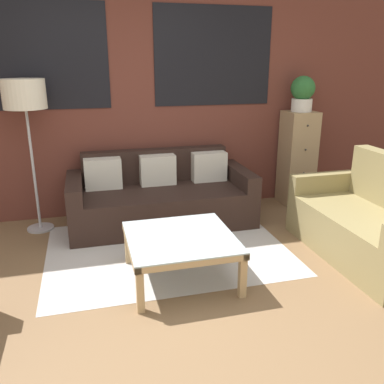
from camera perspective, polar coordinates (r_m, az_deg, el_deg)
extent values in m
plane|color=brown|center=(2.96, -1.05, -18.44)|extent=(16.00, 16.00, 0.00)
cube|color=brown|center=(4.80, -8.35, 13.54)|extent=(8.40, 0.08, 2.80)
cube|color=black|center=(4.72, -20.58, 17.43)|extent=(1.40, 0.01, 1.10)
cube|color=black|center=(4.94, 3.08, 18.46)|extent=(1.40, 0.01, 1.10)
cube|color=#BCB7B2|center=(4.01, -3.48, -7.98)|extent=(2.27, 1.70, 0.00)
cube|color=black|center=(4.48, -4.07, -2.38)|extent=(1.68, 0.72, 0.40)
cube|color=black|center=(4.84, -5.11, 1.49)|extent=(1.68, 0.16, 0.78)
cube|color=black|center=(4.46, -15.97, -1.92)|extent=(0.16, 0.88, 0.58)
cube|color=black|center=(4.77, 6.63, -0.04)|extent=(0.16, 0.88, 0.58)
cube|color=beige|center=(4.57, -12.38, 2.52)|extent=(0.40, 0.16, 0.34)
cube|color=beige|center=(4.63, -4.83, 3.09)|extent=(0.40, 0.16, 0.34)
cube|color=beige|center=(4.77, 2.41, 3.58)|extent=(0.40, 0.16, 0.34)
cube|color=olive|center=(4.08, 22.24, -5.74)|extent=(0.64, 1.27, 0.42)
cube|color=olive|center=(4.62, 18.05, -1.19)|extent=(0.80, 0.14, 0.62)
cube|color=silver|center=(3.35, -1.63, -6.29)|extent=(0.87, 0.87, 0.01)
cube|color=tan|center=(3.00, 0.19, -9.92)|extent=(0.87, 0.05, 0.05)
cube|color=tan|center=(3.72, -3.08, -4.23)|extent=(0.87, 0.05, 0.05)
cube|color=tan|center=(3.30, -8.59, -7.46)|extent=(0.05, 0.87, 0.05)
cube|color=tan|center=(3.46, 4.98, -6.03)|extent=(0.05, 0.87, 0.05)
cube|color=tan|center=(3.03, -7.31, -13.36)|extent=(0.06, 0.06, 0.38)
cube|color=tan|center=(3.21, 7.11, -11.47)|extent=(0.05, 0.06, 0.38)
cube|color=tan|center=(3.72, -9.00, -7.16)|extent=(0.06, 0.06, 0.38)
cube|color=tan|center=(3.87, 2.77, -5.96)|extent=(0.05, 0.06, 0.38)
cylinder|color=#B2B2B7|center=(4.76, -20.47, -4.75)|extent=(0.28, 0.28, 0.02)
cylinder|color=#B2B2B7|center=(4.56, -21.35, 2.80)|extent=(0.03, 0.03, 1.28)
cylinder|color=beige|center=(4.44, -22.51, 12.61)|extent=(0.42, 0.42, 0.29)
cube|color=tan|center=(5.31, 14.55, 4.62)|extent=(0.37, 0.36, 1.16)
sphere|color=#38332D|center=(5.07, 15.95, 8.94)|extent=(0.02, 0.02, 0.02)
sphere|color=#38332D|center=(5.12, 15.67, 5.73)|extent=(0.02, 0.02, 0.02)
sphere|color=#38332D|center=(5.19, 15.40, 2.59)|extent=(0.02, 0.02, 0.02)
sphere|color=#38332D|center=(5.27, 15.15, -0.47)|extent=(0.02, 0.02, 0.02)
cylinder|color=silver|center=(5.20, 15.12, 11.70)|extent=(0.25, 0.25, 0.15)
sphere|color=#2D6B33|center=(5.19, 15.31, 13.89)|extent=(0.29, 0.29, 0.29)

